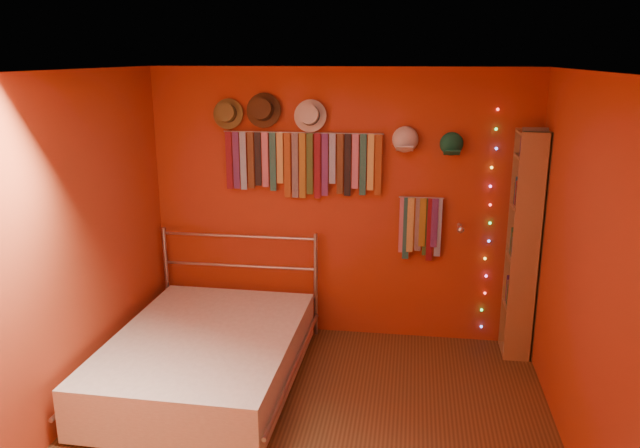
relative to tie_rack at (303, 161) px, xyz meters
The scene contains 16 objects.
ground 2.39m from the tie_rack, 78.71° to the right, with size 3.50×3.50×0.00m, color #52351C.
back_wall 0.54m from the tie_rack, 10.96° to the left, with size 3.50×0.02×2.50m, color maroon.
right_wall 2.71m from the tie_rack, 38.93° to the right, with size 0.02×3.50×2.50m, color maroon.
left_wall 2.24m from the tie_rack, 130.00° to the right, with size 0.02×3.50×2.50m, color maroon.
ceiling 1.91m from the tie_rack, 78.71° to the right, with size 3.50×3.50×0.02m, color white.
tie_rack is the anchor object (origin of this frame).
small_tie_rack 1.21m from the tie_rack, ahead, with size 0.40×0.03×0.59m.
fedora_olive 0.80m from the tie_rack, behind, with size 0.28×0.15×0.27m.
fedora_brown 0.58m from the tie_rack, behind, with size 0.31×0.17×0.31m.
fedora_white 0.42m from the tie_rack, 23.39° to the right, with size 0.29×0.16×0.29m.
cap_white 0.94m from the tie_rack, ahead, with size 0.20×0.25×0.20m.
cap_green 1.32m from the tie_rack, ahead, with size 0.19×0.24×0.19m.
fairy_lights 1.76m from the tie_rack, ahead, with size 0.05×0.02×2.02m.
reading_lamp 1.52m from the tie_rack, ahead, with size 0.06×0.27×0.08m.
bookshelf 2.10m from the tie_rack, ahead, with size 0.25×0.34×2.00m.
bed 1.90m from the tie_rack, 119.58° to the right, with size 1.54×2.08×1.00m.
Camera 1 is at (0.65, -3.80, 2.60)m, focal length 35.00 mm.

